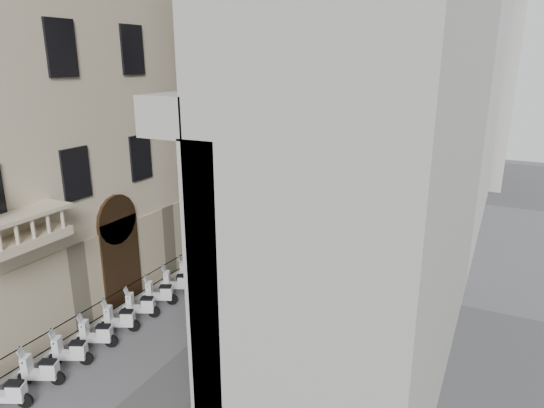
# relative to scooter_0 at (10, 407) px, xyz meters

# --- Properties ---
(far_building) EXTENTS (22.00, 10.00, 30.00)m
(far_building) POSITION_rel_scooter_0_xyz_m (3.31, 43.45, 15.00)
(far_building) COLOR beige
(far_building) RESTS_ON ground
(iron_fence) EXTENTS (0.30, 28.00, 1.40)m
(iron_fence) POSITION_rel_scooter_0_xyz_m (-0.99, 13.45, 0.00)
(iron_fence) COLOR black
(iron_fence) RESTS_ON ground
(blue_awning) EXTENTS (1.60, 3.00, 3.00)m
(blue_awning) POSITION_rel_scooter_0_xyz_m (7.46, 21.45, 0.00)
(blue_awning) COLOR navy
(blue_awning) RESTS_ON ground
(flag) EXTENTS (1.00, 1.40, 8.20)m
(flag) POSITION_rel_scooter_0_xyz_m (-0.69, 0.45, 0.00)
(flag) COLOR #9E0C11
(flag) RESTS_ON ground
(scooter_0) EXTENTS (1.51, 1.09, 1.50)m
(scooter_0) POSITION_rel_scooter_0_xyz_m (0.00, 0.00, 0.00)
(scooter_0) COLOR silver
(scooter_0) RESTS_ON ground
(scooter_1) EXTENTS (1.51, 1.09, 1.50)m
(scooter_1) POSITION_rel_scooter_0_xyz_m (0.00, 1.37, 0.00)
(scooter_1) COLOR silver
(scooter_1) RESTS_ON ground
(scooter_2) EXTENTS (1.51, 1.09, 1.50)m
(scooter_2) POSITION_rel_scooter_0_xyz_m (0.00, 2.74, 0.00)
(scooter_2) COLOR silver
(scooter_2) RESTS_ON ground
(scooter_3) EXTENTS (1.51, 1.09, 1.50)m
(scooter_3) POSITION_rel_scooter_0_xyz_m (0.00, 4.11, 0.00)
(scooter_3) COLOR silver
(scooter_3) RESTS_ON ground
(scooter_4) EXTENTS (1.51, 1.09, 1.50)m
(scooter_4) POSITION_rel_scooter_0_xyz_m (0.00, 5.47, 0.00)
(scooter_4) COLOR silver
(scooter_4) RESTS_ON ground
(scooter_5) EXTENTS (1.51, 1.09, 1.50)m
(scooter_5) POSITION_rel_scooter_0_xyz_m (0.00, 6.84, 0.00)
(scooter_5) COLOR silver
(scooter_5) RESTS_ON ground
(scooter_6) EXTENTS (1.51, 1.09, 1.50)m
(scooter_6) POSITION_rel_scooter_0_xyz_m (0.00, 8.21, 0.00)
(scooter_6) COLOR silver
(scooter_6) RESTS_ON ground
(scooter_7) EXTENTS (1.51, 1.09, 1.50)m
(scooter_7) POSITION_rel_scooter_0_xyz_m (0.00, 9.58, 0.00)
(scooter_7) COLOR silver
(scooter_7) RESTS_ON ground
(scooter_8) EXTENTS (1.51, 1.09, 1.50)m
(scooter_8) POSITION_rel_scooter_0_xyz_m (0.00, 10.95, 0.00)
(scooter_8) COLOR silver
(scooter_8) RESTS_ON ground
(scooter_9) EXTENTS (1.51, 1.09, 1.50)m
(scooter_9) POSITION_rel_scooter_0_xyz_m (0.00, 12.32, 0.00)
(scooter_9) COLOR silver
(scooter_9) RESTS_ON ground
(scooter_10) EXTENTS (1.51, 1.09, 1.50)m
(scooter_10) POSITION_rel_scooter_0_xyz_m (0.00, 13.68, 0.00)
(scooter_10) COLOR silver
(scooter_10) RESTS_ON ground
(scooter_11) EXTENTS (1.51, 1.09, 1.50)m
(scooter_11) POSITION_rel_scooter_0_xyz_m (0.00, 15.05, 0.00)
(scooter_11) COLOR silver
(scooter_11) RESTS_ON ground
(scooter_12) EXTENTS (1.51, 1.09, 1.50)m
(scooter_12) POSITION_rel_scooter_0_xyz_m (0.00, 16.42, 0.00)
(scooter_12) COLOR silver
(scooter_12) RESTS_ON ground
(barrier_1) EXTENTS (0.60, 2.40, 1.10)m
(barrier_1) POSITION_rel_scooter_0_xyz_m (6.47, 4.07, 0.00)
(barrier_1) COLOR #A6A9AD
(barrier_1) RESTS_ON ground
(barrier_2) EXTENTS (0.60, 2.40, 1.10)m
(barrier_2) POSITION_rel_scooter_0_xyz_m (6.47, 6.57, 0.00)
(barrier_2) COLOR #A6A9AD
(barrier_2) RESTS_ON ground
(barrier_3) EXTENTS (0.60, 2.40, 1.10)m
(barrier_3) POSITION_rel_scooter_0_xyz_m (6.47, 9.07, 0.00)
(barrier_3) COLOR #A6A9AD
(barrier_3) RESTS_ON ground
(barrier_4) EXTENTS (0.60, 2.40, 1.10)m
(barrier_4) POSITION_rel_scooter_0_xyz_m (6.47, 11.57, 0.00)
(barrier_4) COLOR #A6A9AD
(barrier_4) RESTS_ON ground
(barrier_5) EXTENTS (0.60, 2.40, 1.10)m
(barrier_5) POSITION_rel_scooter_0_xyz_m (6.47, 14.07, 0.00)
(barrier_5) COLOR #A6A9AD
(barrier_5) RESTS_ON ground
(barrier_6) EXTENTS (0.60, 2.40, 1.10)m
(barrier_6) POSITION_rel_scooter_0_xyz_m (6.47, 16.57, 0.00)
(barrier_6) COLOR #A6A9AD
(barrier_6) RESTS_ON ground
(barrier_7) EXTENTS (0.60, 2.40, 1.10)m
(barrier_7) POSITION_rel_scooter_0_xyz_m (6.47, 19.07, 0.00)
(barrier_7) COLOR #A6A9AD
(barrier_7) RESTS_ON ground
(barrier_8) EXTENTS (0.60, 2.40, 1.10)m
(barrier_8) POSITION_rel_scooter_0_xyz_m (6.47, 21.57, 0.00)
(barrier_8) COLOR #A6A9AD
(barrier_8) RESTS_ON ground
(security_tent) EXTENTS (3.88, 3.88, 3.15)m
(security_tent) POSITION_rel_scooter_0_xyz_m (0.01, 22.81, 2.63)
(security_tent) COLOR silver
(security_tent) RESTS_ON ground
(street_lamp) EXTENTS (2.70, 0.47, 8.28)m
(street_lamp) POSITION_rel_scooter_0_xyz_m (0.81, 20.16, 4.94)
(street_lamp) COLOR gray
(street_lamp) RESTS_ON ground
(info_kiosk) EXTENTS (0.34, 0.81, 1.67)m
(info_kiosk) POSITION_rel_scooter_0_xyz_m (0.82, 12.32, 0.84)
(info_kiosk) COLOR black
(info_kiosk) RESTS_ON ground
(pedestrian_a) EXTENTS (0.79, 0.61, 1.91)m
(pedestrian_a) POSITION_rel_scooter_0_xyz_m (2.16, 18.52, 0.95)
(pedestrian_a) COLOR black
(pedestrian_a) RESTS_ON ground
(pedestrian_b) EXTENTS (0.88, 0.71, 1.73)m
(pedestrian_b) POSITION_rel_scooter_0_xyz_m (6.31, 26.45, 0.87)
(pedestrian_b) COLOR black
(pedestrian_b) RESTS_ON ground
(pedestrian_c) EXTENTS (1.01, 0.87, 1.74)m
(pedestrian_c) POSITION_rel_scooter_0_xyz_m (2.08, 29.34, 0.87)
(pedestrian_c) COLOR black
(pedestrian_c) RESTS_ON ground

